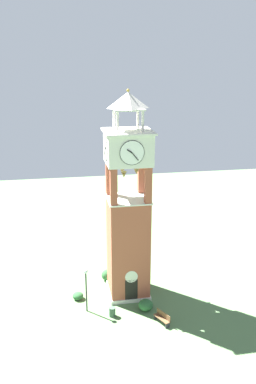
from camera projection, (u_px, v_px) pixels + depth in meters
The scene contains 8 objects.
ground at pixel (128, 292), 37.07m from camera, with size 80.00×80.00×0.00m, color #517547.
clock_tower at pixel (128, 217), 34.81m from camera, with size 3.98×3.98×18.10m.
park_bench at pixel (162, 318), 32.58m from camera, with size 1.11×1.63×0.95m.
lamp_post at pixel (86, 282), 33.47m from camera, with size 0.36×0.36×3.93m.
trash_bin at pixel (112, 312), 33.49m from camera, with size 0.52×0.52×0.80m, color #38513D.
shrub_near_entry at pixel (146, 305), 34.30m from camera, with size 1.23×1.23×0.95m, color #28562D.
shrub_left_of_tower at pixel (107, 275), 39.00m from camera, with size 1.09×1.09×1.08m, color #28562D.
shrub_behind_bench at pixel (78, 296), 35.94m from camera, with size 0.95×0.95×0.63m, color #28562D.
Camera 1 is at (-5.59, -32.01, 20.08)m, focal length 37.93 mm.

